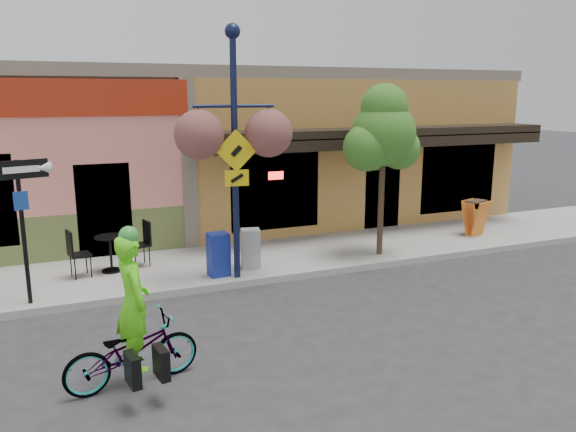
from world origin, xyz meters
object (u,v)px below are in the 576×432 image
(bicycle, at_px, (132,352))
(newspaper_box_blue, at_px, (218,254))
(one_way_sign, at_px, (23,233))
(building, at_px, (191,146))
(street_tree, at_px, (382,170))
(lamp_post, at_px, (235,156))
(newspaper_box_grey, at_px, (251,248))
(cyclist_rider, at_px, (134,320))

(bicycle, height_order, newspaper_box_blue, newspaper_box_blue)
(bicycle, xyz_separation_m, one_way_sign, (-1.34, 3.40, 0.97))
(building, bearing_deg, bicycle, -107.73)
(one_way_sign, height_order, street_tree, street_tree)
(lamp_post, xyz_separation_m, newspaper_box_blue, (-0.32, 0.25, -2.04))
(newspaper_box_grey, bearing_deg, cyclist_rider, -114.84)
(one_way_sign, distance_m, street_tree, 7.52)
(lamp_post, distance_m, one_way_sign, 4.07)
(cyclist_rider, relative_size, street_tree, 0.46)
(lamp_post, distance_m, street_tree, 3.65)
(building, distance_m, cyclist_rider, 10.67)
(building, bearing_deg, newspaper_box_blue, -98.83)
(cyclist_rider, height_order, newspaper_box_grey, cyclist_rider)
(newspaper_box_grey, bearing_deg, street_tree, 9.50)
(lamp_post, distance_m, newspaper_box_blue, 2.08)
(bicycle, relative_size, cyclist_rider, 0.99)
(street_tree, bearing_deg, cyclist_rider, -148.73)
(bicycle, relative_size, one_way_sign, 0.70)
(newspaper_box_blue, bearing_deg, cyclist_rider, -126.31)
(cyclist_rider, distance_m, lamp_post, 4.53)
(cyclist_rider, height_order, street_tree, street_tree)
(building, height_order, one_way_sign, building)
(newspaper_box_blue, bearing_deg, building, 75.85)
(newspaper_box_grey, xyz_separation_m, street_tree, (3.13, -0.17, 1.56))
(bicycle, xyz_separation_m, lamp_post, (2.54, 3.36, 2.17))
(building, bearing_deg, one_way_sign, -124.34)
(building, relative_size, newspaper_box_blue, 20.25)
(bicycle, bearing_deg, newspaper_box_blue, -40.44)
(building, height_order, cyclist_rider, building)
(one_way_sign, xyz_separation_m, street_tree, (7.48, 0.30, 0.69))
(bicycle, bearing_deg, building, -26.60)
(bicycle, xyz_separation_m, newspaper_box_grey, (3.01, 3.87, 0.10))
(one_way_sign, distance_m, newspaper_box_blue, 3.67)
(lamp_post, xyz_separation_m, one_way_sign, (-3.88, 0.04, -1.20))
(newspaper_box_grey, height_order, street_tree, street_tree)
(one_way_sign, relative_size, newspaper_box_blue, 2.87)
(building, distance_m, lamp_post, 6.78)
(one_way_sign, bearing_deg, newspaper_box_grey, -9.25)
(one_way_sign, bearing_deg, newspaper_box_blue, -11.94)
(building, distance_m, bicycle, 10.74)
(street_tree, bearing_deg, newspaper_box_grey, 176.94)
(lamp_post, bearing_deg, newspaper_box_blue, 146.99)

